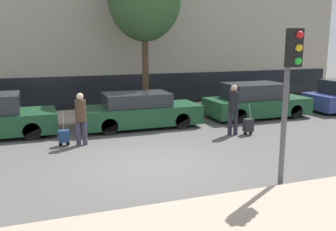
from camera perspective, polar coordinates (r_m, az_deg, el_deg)
The scene contains 11 objects.
ground_plane at distance 9.99m, azimuth -2.23°, elevation -7.67°, with size 80.00×80.00×0.00m, color #565451.
sidewalk_near at distance 6.78m, azimuth 7.88°, elevation -16.88°, with size 28.00×2.50×0.12m.
sidewalk_far at distance 16.57m, azimuth -9.61°, elevation 0.06°, with size 28.00×3.00×0.12m.
building_facade at distance 20.21m, azimuth -12.19°, elevation 16.33°, with size 28.00×3.48×10.23m.
parked_car_1 at distance 14.22m, azimuth -4.29°, elevation 0.67°, with size 4.43×1.70×1.33m.
parked_car_2 at distance 16.53m, azimuth 13.25°, elevation 2.08°, with size 4.38×1.90×1.48m.
pedestrian_left at distance 12.01m, azimuth -13.15°, elevation -0.06°, with size 0.35×0.34×1.66m.
trolley_left at distance 12.20m, azimuth -15.59°, elevation -3.06°, with size 0.34×0.29×1.04m.
pedestrian_right at distance 13.18m, azimuth 9.94°, elevation 1.35°, with size 0.34×0.34×1.77m.
trolley_right at distance 13.44m, azimuth 12.13°, elevation -1.44°, with size 0.34×0.29×1.11m.
traffic_light at distance 8.47m, azimuth 18.13°, elevation 5.73°, with size 0.28×0.47×3.51m.
Camera 1 is at (-2.85, -9.01, 3.25)m, focal length 40.00 mm.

